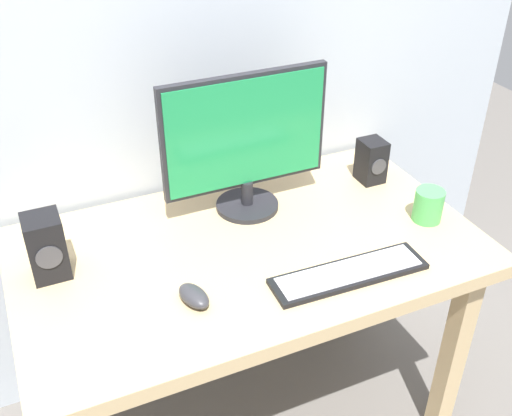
# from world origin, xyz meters

# --- Properties ---
(desk) EXTENTS (1.31, 0.76, 0.75)m
(desk) POSITION_xyz_m (0.00, 0.00, 0.66)
(desk) COLOR tan
(desk) RESTS_ON ground_plane
(monitor) EXTENTS (0.51, 0.19, 0.43)m
(monitor) POSITION_xyz_m (0.07, 0.19, 0.98)
(monitor) COLOR #232328
(monitor) RESTS_ON desk
(keyboard_primary) EXTENTS (0.43, 0.13, 0.02)m
(keyboard_primary) POSITION_xyz_m (0.19, -0.23, 0.76)
(keyboard_primary) COLOR black
(keyboard_primary) RESTS_ON desk
(mouse) EXTENTS (0.08, 0.12, 0.04)m
(mouse) POSITION_xyz_m (-0.22, -0.16, 0.77)
(mouse) COLOR #333338
(mouse) RESTS_ON desk
(speaker_right) EXTENTS (0.08, 0.09, 0.14)m
(speaker_right) POSITION_xyz_m (0.51, 0.17, 0.82)
(speaker_right) COLOR black
(speaker_right) RESTS_ON desk
(speaker_left) EXTENTS (0.09, 0.10, 0.18)m
(speaker_left) POSITION_xyz_m (-0.53, 0.10, 0.84)
(speaker_left) COLOR black
(speaker_left) RESTS_ON desk
(coffee_mug) EXTENTS (0.09, 0.09, 0.10)m
(coffee_mug) POSITION_xyz_m (0.54, -0.10, 0.80)
(coffee_mug) COLOR #4CB259
(coffee_mug) RESTS_ON desk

